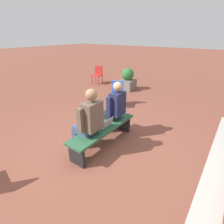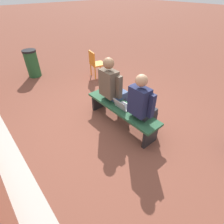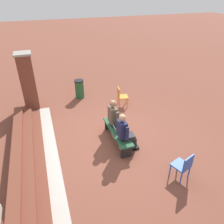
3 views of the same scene
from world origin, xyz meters
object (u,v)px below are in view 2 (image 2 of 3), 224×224
object	(u,v)px
person_adult	(113,87)
plastic_chair_near_bench_left	(95,62)
litter_bin	(32,63)
person_student	(143,105)
bench	(122,110)
laptop	(123,106)

from	to	relation	value
person_adult	plastic_chair_near_bench_left	size ratio (longest dim) A/B	1.66
litter_bin	person_student	bearing A→B (deg)	-172.13
bench	person_adult	bearing A→B (deg)	-10.93
person_adult	plastic_chair_near_bench_left	xyz separation A→B (m)	(1.97, -0.95, -0.26)
person_adult	plastic_chair_near_bench_left	world-z (taller)	person_adult
bench	person_adult	distance (m)	0.53
bench	laptop	xyz separation A→B (m)	(-0.04, 0.01, 0.15)
bench	person_student	bearing A→B (deg)	-171.97
person_student	laptop	distance (m)	0.50
plastic_chair_near_bench_left	litter_bin	world-z (taller)	litter_bin
bench	litter_bin	xyz separation A→B (m)	(3.69, 0.51, 0.08)
litter_bin	plastic_chair_near_bench_left	bearing A→B (deg)	-131.66
plastic_chair_near_bench_left	litter_bin	distance (m)	2.05
laptop	plastic_chair_near_bench_left	xyz separation A→B (m)	(2.37, -1.03, -0.02)
plastic_chair_near_bench_left	litter_bin	xyz separation A→B (m)	(1.36, 1.53, -0.05)
bench	plastic_chair_near_bench_left	xyz separation A→B (m)	(2.33, -1.02, 0.13)
person_adult	litter_bin	size ratio (longest dim) A/B	1.62
bench	laptop	world-z (taller)	laptop
person_adult	litter_bin	world-z (taller)	person_adult
bench	person_student	world-z (taller)	person_student
bench	plastic_chair_near_bench_left	world-z (taller)	plastic_chair_near_bench_left
plastic_chair_near_bench_left	laptop	bearing A→B (deg)	156.42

